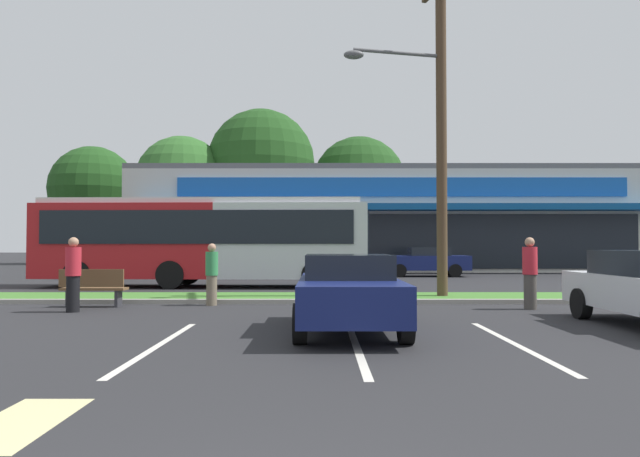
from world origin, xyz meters
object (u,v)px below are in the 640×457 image
at_px(car_0, 351,291).
at_px(car_2, 107,262).
at_px(car_5, 217,261).
at_px(pedestrian_by_pole, 533,273).
at_px(city_bus, 207,239).
at_px(pedestrian_mid, 215,274).
at_px(pedestrian_near_bench, 76,274).
at_px(bus_stop_bench, 96,287).
at_px(utility_pole, 439,118).
at_px(car_1, 428,261).

height_order(car_0, car_2, car_2).
distance_m(car_5, pedestrian_by_pole, 17.69).
bearing_deg(car_5, car_0, 107.52).
bearing_deg(city_bus, car_5, 98.92).
bearing_deg(car_2, pedestrian_mid, -59.41).
bearing_deg(pedestrian_near_bench, city_bus, -35.08).
bearing_deg(car_2, pedestrian_near_bench, -72.34).
height_order(bus_stop_bench, pedestrian_mid, pedestrian_mid).
relative_size(city_bus, car_5, 2.85).
relative_size(car_2, car_5, 1.07).
bearing_deg(city_bus, utility_pole, -32.72).
height_order(car_1, car_5, car_5).
bearing_deg(car_1, utility_pole, 81.42).
distance_m(bus_stop_bench, pedestrian_near_bench, 1.14).
height_order(car_2, pedestrian_near_bench, pedestrian_near_bench).
bearing_deg(pedestrian_by_pole, pedestrian_near_bench, -131.83).
bearing_deg(bus_stop_bench, car_1, -126.99).
distance_m(utility_pole, car_2, 17.98).
height_order(bus_stop_bench, car_1, car_1).
bearing_deg(pedestrian_mid, city_bus, -71.46).
relative_size(bus_stop_bench, car_0, 0.37).
bearing_deg(car_0, pedestrian_mid, -144.05).
relative_size(car_1, pedestrian_by_pole, 2.47).
bearing_deg(pedestrian_near_bench, car_1, -60.62).
relative_size(bus_stop_bench, pedestrian_mid, 1.01).
bearing_deg(bus_stop_bench, city_bus, -100.64).
xyz_separation_m(city_bus, pedestrian_near_bench, (-1.39, -8.23, -0.90)).
xyz_separation_m(utility_pole, car_1, (1.89, 12.52, -4.41)).
height_order(city_bus, pedestrian_mid, city_bus).
bearing_deg(bus_stop_bench, car_5, -92.01).
bearing_deg(pedestrian_by_pole, car_2, -176.32).
relative_size(utility_pole, bus_stop_bench, 6.03).
xyz_separation_m(bus_stop_bench, pedestrian_mid, (2.88, 0.43, 0.30)).
xyz_separation_m(city_bus, bus_stop_bench, (-1.34, -7.15, -1.26)).
height_order(city_bus, pedestrian_near_bench, city_bus).
height_order(car_1, car_2, car_2).
height_order(car_5, pedestrian_near_bench, pedestrian_near_bench).
bearing_deg(car_5, car_1, -177.17).
relative_size(utility_pole, car_0, 2.25).
height_order(utility_pole, pedestrian_near_bench, utility_pole).
bearing_deg(pedestrian_mid, car_1, -114.07).
xyz_separation_m(bus_stop_bench, pedestrian_by_pole, (10.74, -0.49, 0.37)).
distance_m(utility_pole, city_bus, 9.87).
bearing_deg(car_0, car_2, -147.92).
xyz_separation_m(car_0, car_2, (-10.69, 17.06, 0.05)).
bearing_deg(car_5, car_2, 11.09).
distance_m(bus_stop_bench, pedestrian_by_pole, 10.76).
bearing_deg(car_1, car_5, 2.83).
distance_m(car_1, pedestrian_by_pole, 14.93).
height_order(car_0, car_5, car_5).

